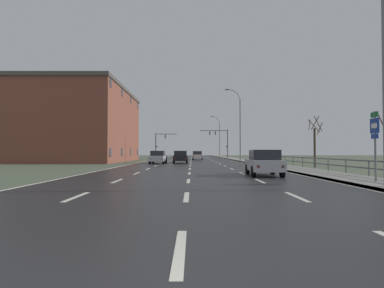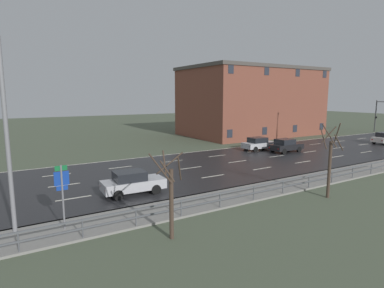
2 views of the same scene
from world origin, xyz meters
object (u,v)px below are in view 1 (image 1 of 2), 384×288
object	(u,v)px
street_lamp_foreground	(380,55)
car_mid_centre	(180,157)
street_lamp_midground	(239,126)
street_lamp_distant	(218,137)
car_far_right	(263,162)
traffic_signal_left	(159,142)
car_near_right	(197,155)
brick_building	(82,125)
car_distant	(157,157)
highway_sign	(374,137)
traffic_signal_right	(220,138)

from	to	relation	value
street_lamp_foreground	car_mid_centre	world-z (taller)	street_lamp_foreground
street_lamp_foreground	street_lamp_midground	world-z (taller)	street_lamp_midground
street_lamp_midground	street_lamp_distant	world-z (taller)	street_lamp_midground
street_lamp_foreground	car_far_right	distance (m)	8.77
street_lamp_foreground	street_lamp_midground	xyz separation A→B (m)	(-0.01, 36.12, 0.28)
street_lamp_distant	traffic_signal_left	bearing A→B (deg)	-135.10
car_mid_centre	car_far_right	xyz separation A→B (m)	(5.82, -20.79, 0.00)
car_mid_centre	car_near_right	size ratio (longest dim) A/B	1.00
car_far_right	traffic_signal_left	bearing A→B (deg)	105.35
street_lamp_distant	brick_building	bearing A→B (deg)	-123.36
street_lamp_distant	car_near_right	distance (m)	28.96
car_distant	car_far_right	distance (m)	20.83
car_mid_centre	car_far_right	bearing A→B (deg)	-76.10
brick_building	traffic_signal_left	bearing A→B (deg)	66.64
car_near_right	highway_sign	bearing A→B (deg)	-78.68
street_lamp_midground	car_far_right	bearing A→B (deg)	-95.76
street_lamp_foreground	street_lamp_distant	bearing A→B (deg)	90.01
car_distant	street_lamp_midground	bearing A→B (deg)	42.83
highway_sign	car_near_right	distance (m)	42.90
street_lamp_midground	car_near_right	world-z (taller)	street_lamp_midground
street_lamp_midground	car_far_right	size ratio (longest dim) A/B	2.67
traffic_signal_right	brick_building	size ratio (longest dim) A/B	0.29
traffic_signal_left	car_near_right	size ratio (longest dim) A/B	1.36
street_lamp_distant	highway_sign	size ratio (longest dim) A/B	3.38
street_lamp_distant	car_near_right	bearing A→B (deg)	-102.72
street_lamp_foreground	brick_building	size ratio (longest dim) A/B	0.48
traffic_signal_right	car_distant	bearing A→B (deg)	-109.06
street_lamp_foreground	car_far_right	size ratio (longest dim) A/B	2.53
car_far_right	car_near_right	distance (m)	37.49
street_lamp_foreground	brick_building	world-z (taller)	brick_building
car_mid_centre	car_near_right	distance (m)	16.73
traffic_signal_right	street_lamp_distant	bearing A→B (deg)	86.35
car_far_right	car_near_right	bearing A→B (deg)	97.70
highway_sign	car_near_right	size ratio (longest dim) A/B	0.79
car_far_right	car_near_right	world-z (taller)	same
highway_sign	traffic_signal_left	world-z (taller)	traffic_signal_left
traffic_signal_right	brick_building	bearing A→B (deg)	-138.69
street_lamp_foreground	car_near_right	distance (m)	45.00
street_lamp_distant	car_mid_centre	world-z (taller)	street_lamp_distant
traffic_signal_left	street_lamp_midground	bearing A→B (deg)	-56.25
street_lamp_foreground	car_far_right	bearing A→B (deg)	112.78
highway_sign	car_far_right	bearing A→B (deg)	128.13
street_lamp_foreground	highway_sign	world-z (taller)	street_lamp_foreground
traffic_signal_right	car_distant	distance (m)	31.88
street_lamp_foreground	highway_sign	distance (m)	3.84
traffic_signal_right	car_near_right	distance (m)	13.26
highway_sign	brick_building	world-z (taller)	brick_building
street_lamp_foreground	car_near_right	bearing A→B (deg)	98.10
street_lamp_midground	car_distant	world-z (taller)	street_lamp_midground
street_lamp_midground	street_lamp_distant	distance (m)	36.12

